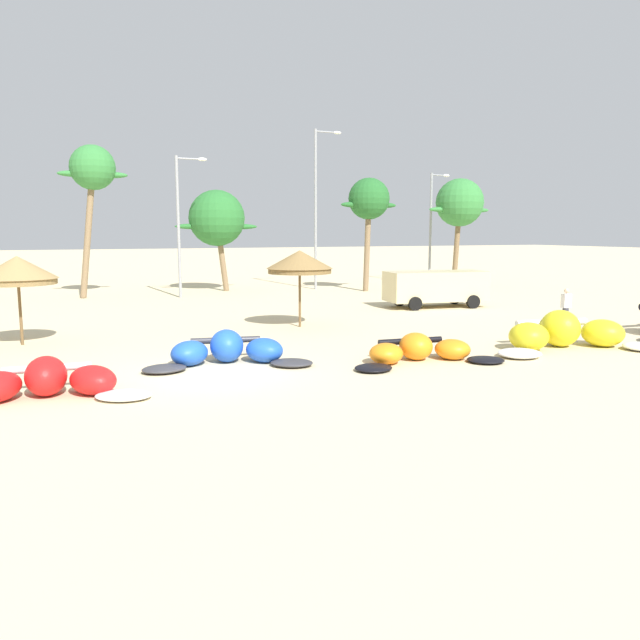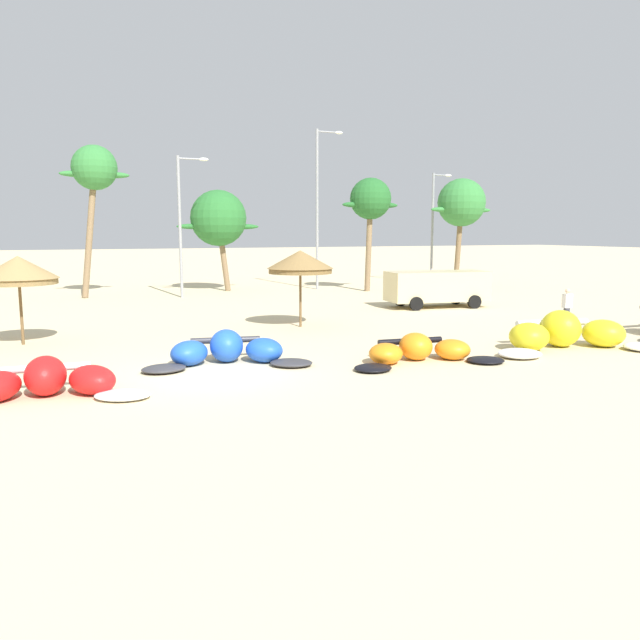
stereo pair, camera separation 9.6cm
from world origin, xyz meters
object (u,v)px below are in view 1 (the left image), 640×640
at_px(lamppost_east_center, 318,202).
at_px(person_near_kites, 566,308).
at_px(kite_right_of_center, 566,334).
at_px(palm_right_of_gap, 460,204).
at_px(kite_left, 45,383).
at_px(kite_center, 420,351).
at_px(lamppost_east, 432,222).
at_px(beach_umbrella_middle, 17,270).
at_px(beach_umbrella_near_palms, 300,262).
at_px(kite_left_of_center, 227,351).
at_px(palm_center_left, 217,219).
at_px(lamppost_west_center, 181,218).
at_px(parked_van, 434,286).
at_px(palm_center_right, 369,201).
at_px(palm_left_of_gap, 92,171).

bearing_deg(lamppost_east_center, person_near_kites, -83.19).
relative_size(kite_right_of_center, palm_right_of_gap, 0.83).
height_order(kite_left, lamppost_east_center, lamppost_east_center).
distance_m(kite_left, kite_center, 10.20).
bearing_deg(lamppost_east_center, kite_right_of_center, -91.92).
bearing_deg(lamppost_east, beach_umbrella_middle, -149.28).
bearing_deg(beach_umbrella_middle, beach_umbrella_near_palms, 0.11).
relative_size(kite_left_of_center, palm_center_left, 0.76).
relative_size(kite_right_of_center, lamppost_west_center, 0.77).
xyz_separation_m(kite_center, beach_umbrella_near_palms, (-0.82, 7.71, 2.32)).
relative_size(kite_center, lamppost_east_center, 0.47).
bearing_deg(palm_right_of_gap, parked_van, -130.94).
bearing_deg(beach_umbrella_middle, kite_left_of_center, -45.31).
xyz_separation_m(palm_center_right, lamppost_west_center, (-11.88, 0.76, -1.20)).
height_order(beach_umbrella_near_palms, lamppost_west_center, lamppost_west_center).
relative_size(kite_left_of_center, lamppost_west_center, 0.61).
bearing_deg(palm_right_of_gap, lamppost_east, 99.41).
relative_size(kite_right_of_center, beach_umbrella_middle, 2.06).
height_order(kite_left, beach_umbrella_middle, beach_umbrella_middle).
xyz_separation_m(palm_left_of_gap, lamppost_west_center, (4.61, -1.91, -2.66)).
height_order(palm_center_left, palm_right_of_gap, palm_right_of_gap).
height_order(kite_right_of_center, lamppost_east, lamppost_east).
relative_size(palm_left_of_gap, lamppost_east, 1.08).
distance_m(beach_umbrella_near_palms, parked_van, 9.49).
distance_m(kite_left_of_center, beach_umbrella_near_palms, 7.67).
bearing_deg(palm_center_left, kite_right_of_center, -76.56).
bearing_deg(lamppost_west_center, kite_center, -81.88).
bearing_deg(lamppost_east_center, palm_left_of_gap, 179.37).
relative_size(kite_right_of_center, palm_center_left, 0.96).
xyz_separation_m(palm_center_right, palm_right_of_gap, (7.62, 0.81, -0.01)).
relative_size(kite_left, kite_left_of_center, 0.99).
height_order(palm_right_of_gap, lamppost_east, lamppost_east).
distance_m(kite_center, lamppost_east_center, 24.28).
relative_size(parked_van, palm_right_of_gap, 0.71).
relative_size(beach_umbrella_middle, lamppost_east, 0.37).
bearing_deg(beach_umbrella_near_palms, kite_left, -140.37).
bearing_deg(lamppost_east, palm_left_of_gap, -177.95).
xyz_separation_m(palm_left_of_gap, palm_center_left, (7.45, 1.05, -2.61)).
bearing_deg(palm_left_of_gap, palm_center_right, -9.21).
bearing_deg(palm_center_right, kite_right_of_center, -99.16).
bearing_deg(person_near_kites, kite_left, -170.64).
distance_m(kite_right_of_center, person_near_kites, 4.47).
distance_m(kite_left, palm_right_of_gap, 34.48).
xyz_separation_m(kite_center, parked_van, (7.89, 11.15, 0.77)).
bearing_deg(kite_right_of_center, lamppost_west_center, 112.12).
distance_m(kite_right_of_center, lamppost_east, 26.41).
bearing_deg(person_near_kites, lamppost_west_center, 123.12).
relative_size(kite_left_of_center, parked_van, 0.93).
bearing_deg(kite_left, lamppost_east, 42.25).
distance_m(palm_center_right, lamppost_east_center, 3.56).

